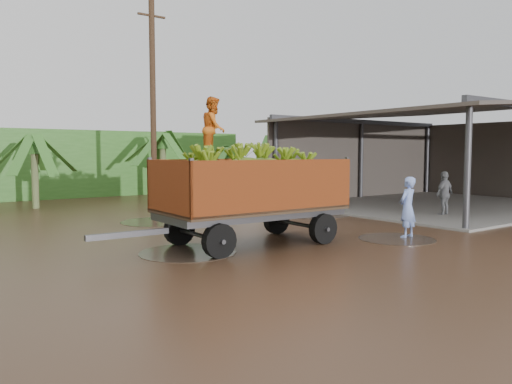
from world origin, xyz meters
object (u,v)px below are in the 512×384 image
man_blue (408,207)px  utility_pole (153,105)px  man_grey (444,194)px  banana_trailer (251,189)px

man_blue → utility_pole: utility_pole is taller
man_blue → man_grey: man_blue is taller
man_blue → man_grey: bearing=-165.8°
man_blue → man_grey: (5.04, 2.13, -0.01)m
man_blue → utility_pole: 11.54m
man_grey → banana_trailer: bearing=-0.3°
banana_trailer → man_grey: (9.23, 0.41, -0.60)m
man_blue → utility_pole: bearing=-83.8°
man_grey → utility_pole: bearing=-50.0°
utility_pole → banana_trailer: bearing=-98.7°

